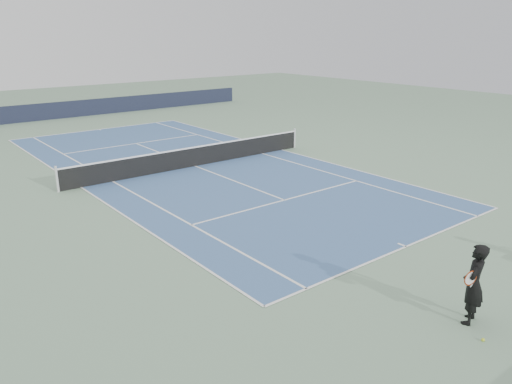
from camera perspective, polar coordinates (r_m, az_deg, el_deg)
ground at (r=23.94m, az=-6.96°, el=2.93°), size 80.00×80.00×0.00m
court_surface at (r=23.93m, az=-6.96°, el=2.94°), size 10.97×23.77×0.01m
tennis_net at (r=23.81m, az=-7.00°, el=4.10°), size 12.90×0.10×1.07m
windscreen_far at (r=39.92m, az=-20.80°, el=8.80°), size 30.00×0.25×1.20m
tennis_player at (r=11.92m, az=23.61°, el=-9.61°), size 0.86×0.70×1.85m
tennis_ball at (r=11.77m, az=24.52°, el=-15.11°), size 0.07×0.07×0.07m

